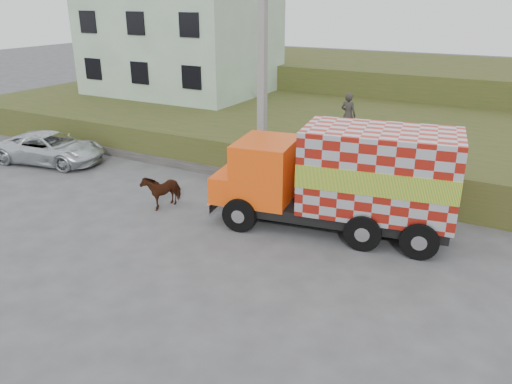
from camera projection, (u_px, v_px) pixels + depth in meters
The scene contains 10 objects.
ground at pixel (223, 225), 16.38m from camera, with size 120.00×120.00×0.00m, color #474749.
embankment at pixel (332, 135), 24.27m from camera, with size 40.00×12.00×1.50m, color #324717.
embankment_far at pixel (396, 84), 33.80m from camera, with size 40.00×12.00×3.00m, color #324717.
retaining_strip at pixel (236, 173), 20.63m from camera, with size 16.00×0.50×0.40m, color #595651.
building at pixel (182, 41), 30.28m from camera, with size 10.00×8.00×6.00m, color #B4D3B7.
utility_pole at pixel (262, 79), 19.10m from camera, with size 1.20×0.30×8.00m.
cargo_truck at pixel (345, 179), 15.45m from camera, with size 7.86×3.66×3.38m.
cow at pixel (162, 190), 17.71m from camera, with size 0.66×1.45×1.22m, color black.
suv at pixel (51, 148), 22.35m from camera, with size 2.27×4.92×1.37m, color #ACB0B6.
pedestrian at pixel (348, 115), 20.66m from camera, with size 0.68×0.45×1.86m, color #282624.
Camera 1 is at (8.10, -12.50, 6.98)m, focal length 35.00 mm.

